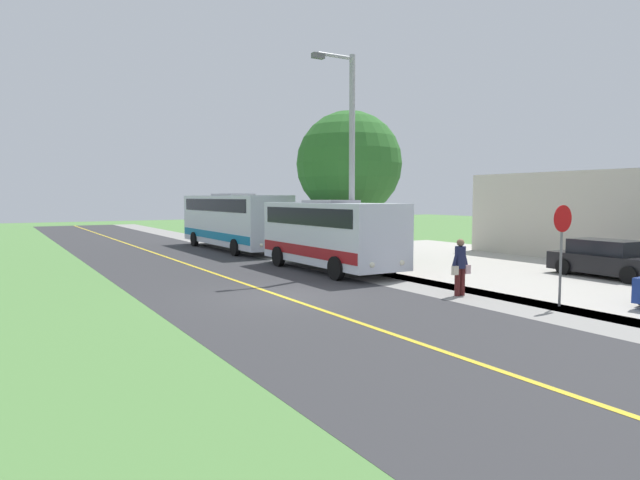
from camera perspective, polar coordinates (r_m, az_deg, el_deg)
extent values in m
plane|color=#548442|center=(17.44, -4.05, -5.81)|extent=(120.00, 120.00, 0.00)
cube|color=#333335|center=(17.44, -4.05, -5.80)|extent=(8.00, 100.00, 0.01)
cube|color=gray|center=(20.28, 9.22, -4.40)|extent=(2.40, 100.00, 0.01)
cube|color=#B2ADA3|center=(23.79, 27.49, -3.55)|extent=(14.00, 36.00, 0.01)
cube|color=gold|center=(17.44, -4.06, -5.78)|extent=(0.16, 100.00, 0.00)
cube|color=silver|center=(23.25, 1.07, 0.75)|extent=(2.47, 7.78, 2.51)
cube|color=maroon|center=(23.30, 1.07, -0.98)|extent=(2.51, 7.63, 0.44)
cube|color=black|center=(23.21, 1.07, 2.49)|extent=(2.51, 7.01, 0.70)
cube|color=gray|center=(23.20, 1.07, 4.00)|extent=(1.48, 2.34, 0.12)
cylinder|color=black|center=(22.08, 7.11, -2.49)|extent=(0.25, 0.90, 0.90)
cylinder|color=black|center=(20.67, 1.68, -2.93)|extent=(0.25, 0.90, 0.90)
cylinder|color=black|center=(26.04, 0.57, -1.40)|extent=(0.25, 0.90, 0.90)
cylinder|color=black|center=(24.85, -4.30, -1.69)|extent=(0.25, 0.90, 0.90)
sphere|color=#F2EACC|center=(20.55, 8.46, -2.32)|extent=(0.20, 0.20, 0.20)
sphere|color=#F2EACC|center=(19.72, 5.39, -2.57)|extent=(0.20, 0.20, 0.20)
cube|color=silver|center=(33.03, -8.97, 2.08)|extent=(2.51, 10.93, 2.84)
cube|color=#0C72A5|center=(33.07, -8.95, 0.57)|extent=(2.55, 10.71, 0.44)
cube|color=black|center=(33.00, -8.99, 3.59)|extent=(2.55, 9.84, 0.70)
cube|color=gray|center=(33.00, -9.00, 4.65)|extent=(1.51, 3.28, 0.12)
cylinder|color=black|center=(30.53, -4.38, -0.55)|extent=(0.25, 0.90, 0.90)
cylinder|color=black|center=(29.51, -8.75, -0.76)|extent=(0.25, 0.90, 0.90)
cylinder|color=black|center=(36.71, -9.09, 0.25)|extent=(0.25, 0.90, 0.90)
cylinder|color=black|center=(35.86, -12.82, 0.09)|extent=(0.25, 0.90, 0.90)
sphere|color=#F2EACC|center=(28.39, -3.52, -0.42)|extent=(0.20, 0.20, 0.20)
sphere|color=#F2EACC|center=(27.79, -6.05, -0.54)|extent=(0.20, 0.20, 0.20)
cylinder|color=#4C1919|center=(18.06, 14.44, -4.19)|extent=(0.18, 0.18, 0.87)
cylinder|color=#4C1919|center=(17.92, 13.99, -4.25)|extent=(0.18, 0.18, 0.87)
cylinder|color=#1E2347|center=(17.89, 14.26, -1.74)|extent=(0.34, 0.34, 0.69)
sphere|color=#8C664C|center=(17.85, 14.29, -0.26)|extent=(0.24, 0.24, 0.24)
cylinder|color=#1E2347|center=(18.01, 14.67, -1.59)|extent=(0.29, 0.10, 0.62)
cube|color=beige|center=(18.08, 14.93, -2.94)|extent=(0.20, 0.12, 0.28)
cylinder|color=#1E2347|center=(17.76, 13.85, -1.66)|extent=(0.29, 0.10, 0.62)
cube|color=beige|center=(17.72, 13.76, -3.07)|extent=(0.20, 0.12, 0.28)
cylinder|color=slate|center=(17.08, 23.55, -2.66)|extent=(0.07, 0.07, 2.20)
cylinder|color=red|center=(16.96, 23.76, 2.03)|extent=(0.76, 0.03, 0.76)
cylinder|color=#9E9EA3|center=(22.72, 3.31, 7.71)|extent=(0.24, 0.24, 8.80)
cylinder|color=#9E9EA3|center=(22.93, 1.62, 18.45)|extent=(1.60, 0.14, 0.14)
cube|color=#59595B|center=(22.50, -0.20, 18.46)|extent=(0.50, 0.24, 0.20)
cube|color=black|center=(24.11, 27.71, -2.19)|extent=(1.99, 4.47, 0.70)
cube|color=black|center=(24.17, 27.37, -0.65)|extent=(1.63, 2.48, 0.57)
cylinder|color=black|center=(22.65, 29.28, -3.18)|extent=(0.25, 0.65, 0.64)
cylinder|color=black|center=(25.64, 26.30, -2.25)|extent=(0.25, 0.65, 0.64)
cylinder|color=black|center=(24.20, 23.82, -2.54)|extent=(0.25, 0.65, 0.64)
cylinder|color=#4C3826|center=(27.22, 3.00, 0.84)|extent=(0.36, 0.36, 2.78)
sphere|color=#2D6B28|center=(27.22, 3.02, 7.83)|extent=(5.14, 5.14, 5.14)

